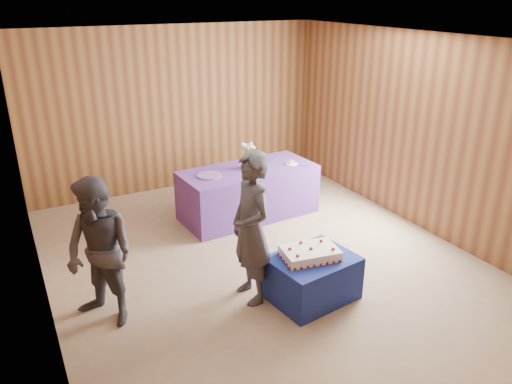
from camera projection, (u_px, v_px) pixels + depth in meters
ground at (261, 261)px, 6.33m from camera, size 6.00×6.00×0.00m
room_shell at (262, 122)px, 5.66m from camera, size 5.04×6.04×2.72m
cake_table at (312, 277)px, 5.50m from camera, size 0.99×0.82×0.50m
serving_table at (248, 192)px, 7.48m from camera, size 2.05×1.03×0.75m
sheet_cake at (310, 253)px, 5.38m from camera, size 0.68×0.51×0.14m
vase at (248, 162)px, 7.30m from camera, size 0.20×0.20×0.20m
flower_spray at (248, 146)px, 7.21m from camera, size 0.21×0.21×0.16m
platter at (209, 175)px, 7.04m from camera, size 0.46×0.46×0.02m
plate at (292, 164)px, 7.51m from camera, size 0.21×0.21×0.01m
cake_slice at (292, 162)px, 7.49m from camera, size 0.08×0.08×0.08m
knife at (299, 166)px, 7.43m from camera, size 0.25×0.11×0.00m
guest_left at (251, 229)px, 5.28m from camera, size 0.41×0.62×1.69m
guest_right at (100, 254)px, 4.91m from camera, size 0.91×0.96×1.56m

